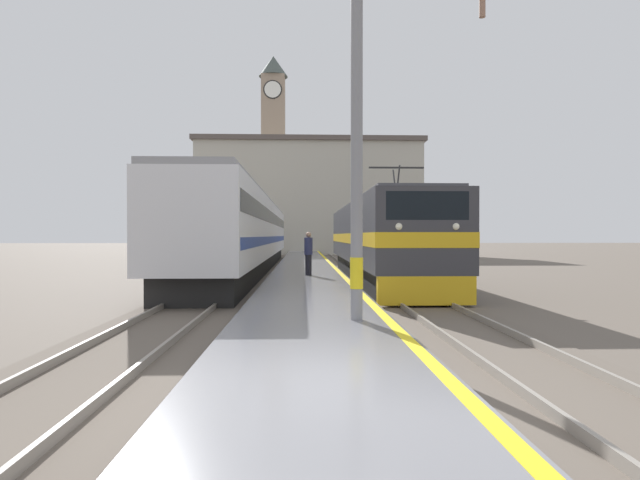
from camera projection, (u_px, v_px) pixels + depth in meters
ground_plane at (305, 264)px, 35.63m from camera, size 200.00×200.00×0.00m
platform at (306, 265)px, 30.63m from camera, size 3.16×140.00×0.42m
rail_track_near at (358, 268)px, 30.75m from camera, size 2.83×140.00×0.16m
rail_track_far at (251, 268)px, 30.51m from camera, size 2.83×140.00×0.16m
locomotive_train at (378, 240)px, 22.92m from camera, size 2.92×18.47×4.56m
passenger_train at (249, 233)px, 29.17m from camera, size 2.92×32.29×4.10m
catenary_mast at (363, 134)px, 9.53m from camera, size 2.73×0.25×7.05m
person_on_platform at (308, 252)px, 20.31m from camera, size 0.34×0.34×1.76m
clock_tower at (273, 148)px, 67.22m from camera, size 3.86×3.86×26.23m
station_building at (309, 197)px, 54.63m from camera, size 24.41×7.28×12.37m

